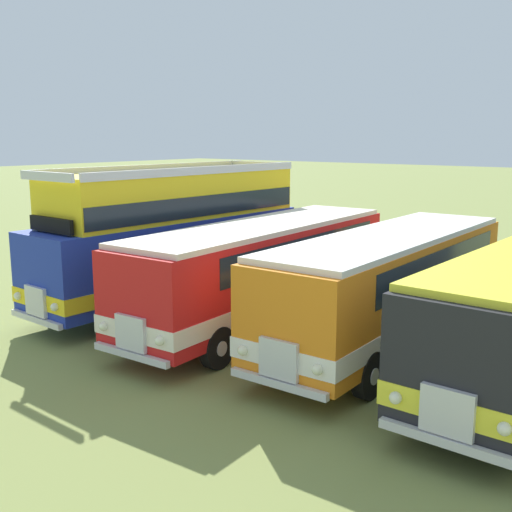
{
  "coord_description": "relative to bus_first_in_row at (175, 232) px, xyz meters",
  "views": [
    {
      "loc": [
        6.95,
        -14.3,
        5.45
      ],
      "look_at": [
        -4.86,
        0.83,
        1.74
      ],
      "focal_mm": 43.64,
      "sensor_mm": 36.0,
      "label": 1
    }
  ],
  "objects": [
    {
      "name": "bus_second_in_row",
      "position": [
        3.74,
        -0.1,
        -0.6
      ],
      "size": [
        3.02,
        10.68,
        2.99
      ],
      "color": "red",
      "rests_on": "ground"
    },
    {
      "name": "ground_plane",
      "position": [
        7.48,
        0.1,
        -2.36
      ],
      "size": [
        200.0,
        200.0,
        0.0
      ],
      "primitive_type": "plane",
      "color": "olive"
    },
    {
      "name": "rope_fence_line",
      "position": [
        7.48,
        9.6,
        -1.69
      ],
      "size": [
        21.05,
        0.08,
        1.05
      ],
      "color": "#8C704C",
      "rests_on": "ground"
    },
    {
      "name": "bus_first_in_row",
      "position": [
        0.0,
        0.0,
        0.0
      ],
      "size": [
        2.81,
        10.18,
        4.52
      ],
      "color": "#1E339E",
      "rests_on": "ground"
    },
    {
      "name": "bus_third_in_row",
      "position": [
        7.48,
        0.4,
        -0.6
      ],
      "size": [
        2.76,
        10.26,
        2.99
      ],
      "color": "orange",
      "rests_on": "ground"
    }
  ]
}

